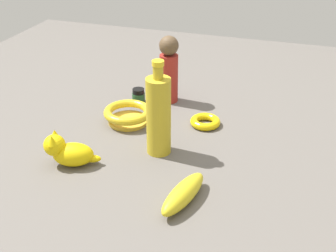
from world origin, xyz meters
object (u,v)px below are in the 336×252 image
at_px(nail_polish_jar, 139,96).
at_px(bowl, 128,114).
at_px(bottle_tall, 159,115).
at_px(cat_figurine, 68,151).
at_px(bangle, 205,122).
at_px(banana, 183,194).
at_px(person_figure_adult, 169,69).

xyz_separation_m(nail_polish_jar, bowl, (0.14, 0.02, 0.00)).
bearing_deg(bottle_tall, bowl, -131.93).
height_order(nail_polish_jar, cat_figurine, cat_figurine).
relative_size(bangle, bowl, 0.62).
bearing_deg(cat_figurine, bowl, 167.71).
xyz_separation_m(banana, bowl, (-0.32, -0.27, 0.00)).
relative_size(nail_polish_jar, bangle, 0.52).
relative_size(banana, person_figure_adult, 0.78).
height_order(bottle_tall, cat_figurine, bottle_tall).
relative_size(bangle, cat_figurine, 0.64).
xyz_separation_m(bottle_tall, bangle, (-0.18, 0.08, -0.10)).
distance_m(bangle, bowl, 0.24).
height_order(nail_polish_jar, bottle_tall, bottle_tall).
relative_size(nail_polish_jar, person_figure_adult, 0.21).
distance_m(bangle, person_figure_adult, 0.23).
bearing_deg(nail_polish_jar, cat_figurine, -5.17).
height_order(nail_polish_jar, person_figure_adult, person_figure_adult).
bearing_deg(cat_figurine, person_figure_adult, 163.89).
xyz_separation_m(bottle_tall, bowl, (-0.13, -0.14, -0.08)).
height_order(nail_polish_jar, bowl, nail_polish_jar).
bearing_deg(banana, bangle, 19.41).
distance_m(bottle_tall, cat_figurine, 0.25).
bearing_deg(bowl, nail_polish_jar, -171.65).
bearing_deg(bangle, nail_polish_jar, -109.13).
distance_m(banana, bangle, 0.38).
height_order(banana, bottle_tall, bottle_tall).
height_order(nail_polish_jar, bangle, nail_polish_jar).
distance_m(banana, bottle_tall, 0.24).
height_order(bangle, person_figure_adult, person_figure_adult).
distance_m(cat_figurine, person_figure_adult, 0.47).
distance_m(banana, bowl, 0.42).
bearing_deg(cat_figurine, nail_polish_jar, 174.83).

